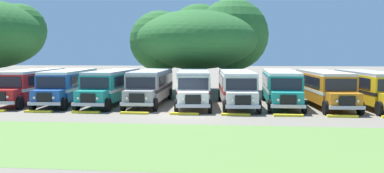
{
  "coord_description": "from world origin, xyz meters",
  "views": [
    {
      "loc": [
        3.81,
        -29.58,
        4.32
      ],
      "look_at": [
        0.0,
        4.85,
        1.6
      ],
      "focal_mm": 40.57,
      "sensor_mm": 36.0,
      "label": 1
    }
  ],
  "objects_px": {
    "parked_bus_slot_3": "(151,85)",
    "broad_shade_tree": "(201,38)",
    "parked_bus_slot_6": "(281,86)",
    "parked_bus_slot_1": "(69,85)",
    "parked_bus_slot_7": "(324,87)",
    "parked_bus_slot_8": "(369,87)",
    "parked_bus_slot_0": "(32,84)",
    "parked_bus_slot_2": "(112,85)",
    "parked_bus_slot_4": "(194,86)",
    "parked_bus_slot_5": "(237,86)"
  },
  "relations": [
    {
      "from": "parked_bus_slot_8",
      "to": "parked_bus_slot_5",
      "type": "bearing_deg",
      "value": -94.56
    },
    {
      "from": "parked_bus_slot_1",
      "to": "parked_bus_slot_4",
      "type": "bearing_deg",
      "value": 84.7
    },
    {
      "from": "parked_bus_slot_3",
      "to": "broad_shade_tree",
      "type": "bearing_deg",
      "value": 162.64
    },
    {
      "from": "parked_bus_slot_0",
      "to": "broad_shade_tree",
      "type": "bearing_deg",
      "value": 127.42
    },
    {
      "from": "parked_bus_slot_8",
      "to": "broad_shade_tree",
      "type": "height_order",
      "value": "broad_shade_tree"
    },
    {
      "from": "parked_bus_slot_1",
      "to": "broad_shade_tree",
      "type": "bearing_deg",
      "value": 134.48
    },
    {
      "from": "parked_bus_slot_4",
      "to": "parked_bus_slot_1",
      "type": "bearing_deg",
      "value": -96.46
    },
    {
      "from": "parked_bus_slot_3",
      "to": "parked_bus_slot_6",
      "type": "distance_m",
      "value": 10.85
    },
    {
      "from": "parked_bus_slot_2",
      "to": "parked_bus_slot_8",
      "type": "distance_m",
      "value": 20.92
    },
    {
      "from": "parked_bus_slot_4",
      "to": "parked_bus_slot_6",
      "type": "distance_m",
      "value": 7.15
    },
    {
      "from": "parked_bus_slot_0",
      "to": "parked_bus_slot_8",
      "type": "xyz_separation_m",
      "value": [
        28.19,
        -0.19,
        0.0
      ]
    },
    {
      "from": "parked_bus_slot_5",
      "to": "broad_shade_tree",
      "type": "relative_size",
      "value": 0.74
    },
    {
      "from": "parked_bus_slot_7",
      "to": "parked_bus_slot_5",
      "type": "bearing_deg",
      "value": -92.18
    },
    {
      "from": "parked_bus_slot_2",
      "to": "parked_bus_slot_5",
      "type": "xyz_separation_m",
      "value": [
        10.47,
        -0.14,
        0.0
      ]
    },
    {
      "from": "broad_shade_tree",
      "to": "parked_bus_slot_0",
      "type": "bearing_deg",
      "value": -139.71
    },
    {
      "from": "parked_bus_slot_1",
      "to": "parked_bus_slot_3",
      "type": "distance_m",
      "value": 7.06
    },
    {
      "from": "parked_bus_slot_7",
      "to": "parked_bus_slot_3",
      "type": "bearing_deg",
      "value": -95.59
    },
    {
      "from": "parked_bus_slot_7",
      "to": "parked_bus_slot_8",
      "type": "bearing_deg",
      "value": 84.06
    },
    {
      "from": "parked_bus_slot_0",
      "to": "parked_bus_slot_6",
      "type": "height_order",
      "value": "same"
    },
    {
      "from": "parked_bus_slot_2",
      "to": "parked_bus_slot_5",
      "type": "distance_m",
      "value": 10.47
    },
    {
      "from": "parked_bus_slot_3",
      "to": "parked_bus_slot_7",
      "type": "height_order",
      "value": "same"
    },
    {
      "from": "parked_bus_slot_5",
      "to": "broad_shade_tree",
      "type": "bearing_deg",
      "value": -166.31
    },
    {
      "from": "parked_bus_slot_0",
      "to": "parked_bus_slot_1",
      "type": "distance_m",
      "value": 3.44
    },
    {
      "from": "parked_bus_slot_4",
      "to": "parked_bus_slot_7",
      "type": "bearing_deg",
      "value": 85.52
    },
    {
      "from": "parked_bus_slot_2",
      "to": "parked_bus_slot_6",
      "type": "xyz_separation_m",
      "value": [
        14.07,
        0.43,
        0.0
      ]
    },
    {
      "from": "parked_bus_slot_8",
      "to": "parked_bus_slot_6",
      "type": "bearing_deg",
      "value": -98.68
    },
    {
      "from": "parked_bus_slot_1",
      "to": "parked_bus_slot_4",
      "type": "distance_m",
      "value": 10.77
    },
    {
      "from": "parked_bus_slot_0",
      "to": "parked_bus_slot_7",
      "type": "relative_size",
      "value": 1.0
    },
    {
      "from": "parked_bus_slot_8",
      "to": "broad_shade_tree",
      "type": "distance_m",
      "value": 19.18
    },
    {
      "from": "parked_bus_slot_4",
      "to": "broad_shade_tree",
      "type": "height_order",
      "value": "broad_shade_tree"
    },
    {
      "from": "parked_bus_slot_1",
      "to": "parked_bus_slot_2",
      "type": "bearing_deg",
      "value": 84.37
    },
    {
      "from": "parked_bus_slot_1",
      "to": "parked_bus_slot_7",
      "type": "xyz_separation_m",
      "value": [
        21.3,
        0.09,
        0.0
      ]
    },
    {
      "from": "broad_shade_tree",
      "to": "parked_bus_slot_1",
      "type": "bearing_deg",
      "value": -130.98
    },
    {
      "from": "parked_bus_slot_2",
      "to": "parked_bus_slot_5",
      "type": "relative_size",
      "value": 0.99
    },
    {
      "from": "parked_bus_slot_5",
      "to": "parked_bus_slot_3",
      "type": "bearing_deg",
      "value": -99.21
    },
    {
      "from": "parked_bus_slot_2",
      "to": "broad_shade_tree",
      "type": "bearing_deg",
      "value": 152.2
    },
    {
      "from": "parked_bus_slot_5",
      "to": "parked_bus_slot_6",
      "type": "height_order",
      "value": "same"
    },
    {
      "from": "parked_bus_slot_5",
      "to": "parked_bus_slot_8",
      "type": "distance_m",
      "value": 10.45
    },
    {
      "from": "parked_bus_slot_3",
      "to": "parked_bus_slot_1",
      "type": "bearing_deg",
      "value": -89.05
    },
    {
      "from": "parked_bus_slot_1",
      "to": "parked_bus_slot_5",
      "type": "xyz_separation_m",
      "value": [
        14.3,
        -0.21,
        0.0
      ]
    },
    {
      "from": "parked_bus_slot_6",
      "to": "parked_bus_slot_2",
      "type": "bearing_deg",
      "value": -88.21
    },
    {
      "from": "parked_bus_slot_5",
      "to": "parked_bus_slot_8",
      "type": "bearing_deg",
      "value": 86.26
    },
    {
      "from": "parked_bus_slot_0",
      "to": "parked_bus_slot_4",
      "type": "xyz_separation_m",
      "value": [
        14.21,
        -0.34,
        0.0
      ]
    },
    {
      "from": "parked_bus_slot_4",
      "to": "parked_bus_slot_3",
      "type": "bearing_deg",
      "value": -103.04
    },
    {
      "from": "parked_bus_slot_0",
      "to": "parked_bus_slot_2",
      "type": "xyz_separation_m",
      "value": [
        7.27,
        -0.27,
        0.0
      ]
    },
    {
      "from": "parked_bus_slot_4",
      "to": "parked_bus_slot_7",
      "type": "distance_m",
      "value": 10.53
    },
    {
      "from": "parked_bus_slot_6",
      "to": "parked_bus_slot_1",
      "type": "bearing_deg",
      "value": -88.82
    },
    {
      "from": "parked_bus_slot_7",
      "to": "broad_shade_tree",
      "type": "xyz_separation_m",
      "value": [
        -11.04,
        11.72,
        4.3
      ]
    },
    {
      "from": "parked_bus_slot_0",
      "to": "broad_shade_tree",
      "type": "height_order",
      "value": "broad_shade_tree"
    },
    {
      "from": "parked_bus_slot_1",
      "to": "parked_bus_slot_7",
      "type": "relative_size",
      "value": 1.0
    }
  ]
}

